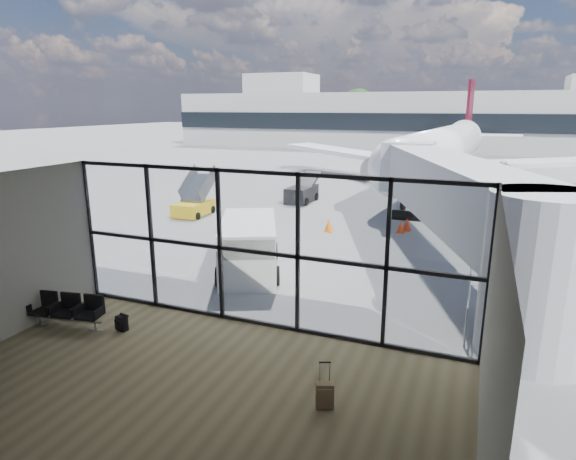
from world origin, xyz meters
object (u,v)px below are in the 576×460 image
Objects in this scene: seating_row at (68,309)px; airliner at (444,149)px; mobile_stairs at (194,206)px; backpack at (122,323)px; suitcase at (325,395)px; service_van at (249,247)px; belt_loader at (302,193)px.

airliner is (7.58, 32.98, 2.17)m from seating_row.
airliner is at bearing 53.33° from mobile_stairs.
suitcase is (6.40, -1.29, 0.08)m from backpack.
belt_loader is at bearing 77.44° from service_van.
seating_row is at bearing -139.08° from service_van.
suitcase reaches higher than backpack.
backpack is 33.31m from airliner.
suitcase is at bearing -67.72° from belt_loader.
backpack is at bearing 146.28° from suitcase.
suitcase is 22.53m from belt_loader.
airliner reaches higher than backpack.
airliner is at bearing 68.41° from suitcase.
mobile_stairs is at bearing 108.18° from suitcase.
mobile_stairs reaches higher than suitcase.
mobile_stairs is (-12.65, 14.81, 0.22)m from suitcase.
mobile_stairs reaches higher than backpack.
mobile_stairs is (-6.24, 13.52, 0.30)m from backpack.
belt_loader reaches higher than suitcase.
service_van is (-5.25, 7.05, 0.72)m from suitcase.
backpack is 5.92m from service_van.
seating_row is 0.56× the size of belt_loader.
seating_row is 19.99m from belt_loader.
seating_row is 1.66m from backpack.
belt_loader is at bearing 106.75° from backpack.
airliner is 6.87× the size of service_van.
suitcase is 0.20× the size of service_van.
mobile_stairs is (-12.22, -19.15, -2.18)m from airliner.
suitcase is 0.31× the size of mobile_stairs.
service_van is at bearing -95.13° from airliner.
belt_loader is at bearing -115.94° from airliner.
service_van reaches higher than suitcase.
airliner is (5.97, 32.67, 2.48)m from backpack.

